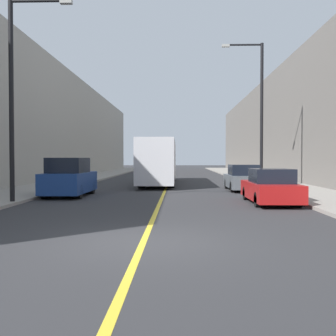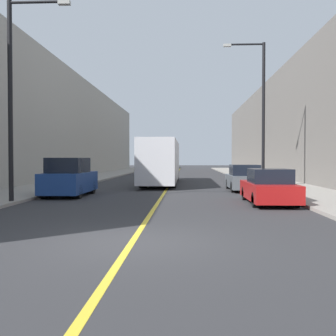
# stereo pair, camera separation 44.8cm
# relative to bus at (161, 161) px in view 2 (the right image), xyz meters

# --- Properties ---
(ground_plane) EXTENTS (200.00, 200.00, 0.00)m
(ground_plane) POSITION_rel_bus_xyz_m (0.67, -20.78, -1.73)
(ground_plane) COLOR #2D2D30
(sidewalk_left) EXTENTS (3.86, 72.00, 0.13)m
(sidewalk_left) POSITION_rel_bus_xyz_m (-7.17, 9.22, -1.67)
(sidewalk_left) COLOR gray
(sidewalk_left) RESTS_ON ground
(sidewalk_right) EXTENTS (3.86, 72.00, 0.13)m
(sidewalk_right) POSITION_rel_bus_xyz_m (8.51, 9.22, -1.67)
(sidewalk_right) COLOR gray
(sidewalk_right) RESTS_ON ground
(building_row_left) EXTENTS (4.00, 72.00, 10.54)m
(building_row_left) POSITION_rel_bus_xyz_m (-11.10, 9.22, 3.54)
(building_row_left) COLOR gray
(building_row_left) RESTS_ON ground
(building_row_right) EXTENTS (4.00, 72.00, 10.20)m
(building_row_right) POSITION_rel_bus_xyz_m (12.44, 9.22, 3.37)
(building_row_right) COLOR #66605B
(building_row_right) RESTS_ON ground
(road_center_line) EXTENTS (0.16, 72.00, 0.01)m
(road_center_line) POSITION_rel_bus_xyz_m (0.67, 9.22, -1.73)
(road_center_line) COLOR gold
(road_center_line) RESTS_ON ground
(bus) EXTENTS (2.43, 12.75, 3.24)m
(bus) POSITION_rel_bus_xyz_m (0.00, 0.00, 0.00)
(bus) COLOR silver
(bus) RESTS_ON ground
(parked_suv_left) EXTENTS (1.93, 4.44, 1.98)m
(parked_suv_left) POSITION_rel_bus_xyz_m (-4.15, -9.80, -0.82)
(parked_suv_left) COLOR navy
(parked_suv_left) RESTS_ON ground
(car_right_near) EXTENTS (1.83, 4.49, 1.51)m
(car_right_near) POSITION_rel_bus_xyz_m (5.46, -12.81, -1.05)
(car_right_near) COLOR maroon
(car_right_near) RESTS_ON ground
(car_right_mid) EXTENTS (1.83, 4.52, 1.57)m
(car_right_mid) POSITION_rel_bus_xyz_m (5.39, -5.99, -1.03)
(car_right_mid) COLOR #51565B
(car_right_mid) RESTS_ON ground
(street_lamp_left) EXTENTS (2.70, 0.24, 8.48)m
(street_lamp_left) POSITION_rel_bus_xyz_m (-5.33, -13.46, 3.20)
(street_lamp_left) COLOR black
(street_lamp_left) RESTS_ON sidewalk_left
(street_lamp_right) EXTENTS (2.70, 0.24, 9.27)m
(street_lamp_right) POSITION_rel_bus_xyz_m (6.68, -4.11, 3.60)
(street_lamp_right) COLOR black
(street_lamp_right) RESTS_ON sidewalk_right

